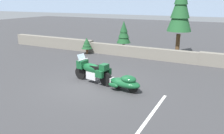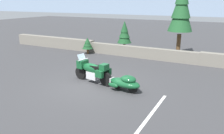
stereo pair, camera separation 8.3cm
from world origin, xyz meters
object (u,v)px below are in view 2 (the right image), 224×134
touring_motorcycle (93,70)px  pine_tree_tall (182,7)px  pine_tree_far_right (124,33)px  car_shaped_trailer (125,82)px

touring_motorcycle → pine_tree_tall: pine_tree_tall is taller
pine_tree_far_right → car_shaped_trailer: bearing=-64.8°
pine_tree_tall → pine_tree_far_right: (-3.90, -0.92, -1.94)m
pine_tree_far_right → touring_motorcycle: bearing=-78.1°
pine_tree_tall → car_shaped_trailer: bearing=-94.1°
car_shaped_trailer → pine_tree_far_right: 7.90m
car_shaped_trailer → pine_tree_far_right: pine_tree_far_right is taller
pine_tree_tall → pine_tree_far_right: size_ratio=2.26×
touring_motorcycle → car_shaped_trailer: size_ratio=1.03×
car_shaped_trailer → pine_tree_tall: (0.57, 8.00, 3.07)m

